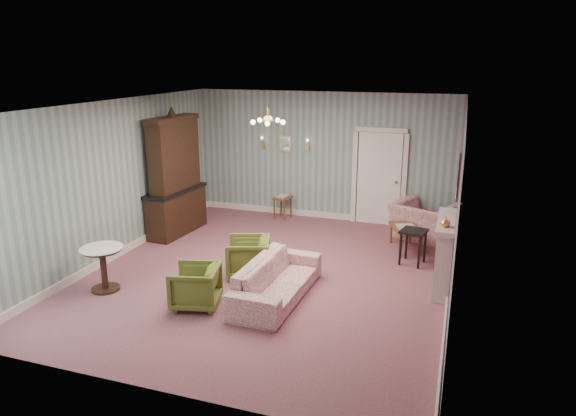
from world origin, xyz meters
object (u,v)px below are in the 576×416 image
(side_table_black, at_px, (413,247))
(pedestal_table, at_px, (104,269))
(sofa_chintz, at_px, (277,273))
(coffee_table, at_px, (406,238))
(olive_chair_c, at_px, (248,255))
(fireplace, at_px, (444,254))
(olive_chair_b, at_px, (250,257))
(dresser, at_px, (174,173))
(wingback_chair, at_px, (424,215))
(olive_chair_a, at_px, (195,284))

(side_table_black, distance_m, pedestal_table, 5.32)
(sofa_chintz, distance_m, coffee_table, 3.27)
(olive_chair_c, xyz_separation_m, fireplace, (3.19, 0.56, 0.21))
(olive_chair_b, xyz_separation_m, dresser, (-2.33, 1.59, 0.99))
(fireplace, xyz_separation_m, side_table_black, (-0.57, 0.85, -0.26))
(olive_chair_c, distance_m, coffee_table, 3.24)
(dresser, relative_size, pedestal_table, 3.57)
(side_table_black, bearing_deg, olive_chair_b, -152.06)
(olive_chair_c, distance_m, fireplace, 3.25)
(dresser, bearing_deg, sofa_chintz, -31.90)
(sofa_chintz, xyz_separation_m, wingback_chair, (1.93, 3.57, 0.10))
(olive_chair_a, relative_size, olive_chair_b, 1.07)
(wingback_chair, bearing_deg, sofa_chintz, 85.10)
(olive_chair_c, xyz_separation_m, sofa_chintz, (0.76, -0.67, 0.04))
(olive_chair_b, bearing_deg, pedestal_table, -75.35)
(olive_chair_b, height_order, coffee_table, olive_chair_b)
(dresser, xyz_separation_m, side_table_black, (4.94, -0.20, -0.99))
(olive_chair_c, height_order, side_table_black, olive_chair_c)
(fireplace, bearing_deg, olive_chair_b, -170.46)
(wingback_chair, distance_m, fireplace, 2.39)
(fireplace, relative_size, side_table_black, 2.16)
(olive_chair_b, xyz_separation_m, fireplace, (3.18, 0.53, 0.25))
(sofa_chintz, bearing_deg, pedestal_table, 105.07)
(coffee_table, bearing_deg, side_table_black, -74.80)
(coffee_table, xyz_separation_m, side_table_black, (0.20, -0.73, 0.10))
(olive_chair_b, xyz_separation_m, wingback_chair, (2.68, 2.87, 0.19))
(wingback_chair, xyz_separation_m, side_table_black, (-0.07, -1.49, -0.19))
(dresser, bearing_deg, coffee_table, 10.98)
(olive_chair_c, xyz_separation_m, pedestal_table, (-1.96, -1.30, 0.00))
(sofa_chintz, distance_m, dresser, 3.94)
(sofa_chintz, relative_size, pedestal_table, 2.84)
(olive_chair_a, height_order, pedestal_table, pedestal_table)
(sofa_chintz, bearing_deg, fireplace, -61.12)
(sofa_chintz, distance_m, side_table_black, 2.79)
(side_table_black, relative_size, pedestal_table, 0.88)
(olive_chair_a, bearing_deg, fireplace, 104.28)
(olive_chair_a, relative_size, pedestal_table, 0.95)
(olive_chair_b, height_order, pedestal_table, pedestal_table)
(olive_chair_a, bearing_deg, pedestal_table, -105.40)
(fireplace, bearing_deg, olive_chair_a, -151.53)
(sofa_chintz, relative_size, coffee_table, 2.36)
(fireplace, bearing_deg, wingback_chair, 101.99)
(olive_chair_a, xyz_separation_m, pedestal_table, (-1.66, 0.04, 0.02))
(sofa_chintz, bearing_deg, dresser, 55.56)
(olive_chair_b, bearing_deg, olive_chair_c, -46.18)
(wingback_chair, distance_m, coffee_table, 0.85)
(coffee_table, bearing_deg, sofa_chintz, -120.58)
(olive_chair_a, distance_m, olive_chair_c, 1.37)
(olive_chair_c, xyz_separation_m, wingback_chair, (2.70, 2.90, 0.14))
(dresser, height_order, side_table_black, dresser)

